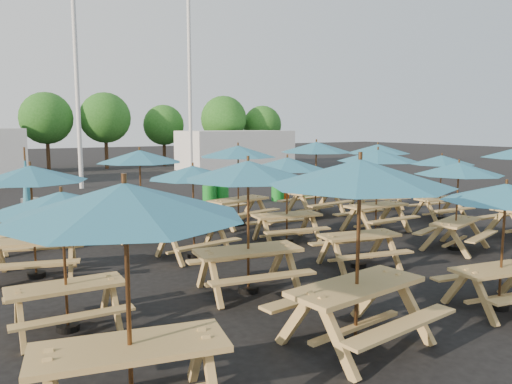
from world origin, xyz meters
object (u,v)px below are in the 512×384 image
picnic_unit_10 (287,168)px  picnic_unit_15 (316,151)px  picnic_unit_7 (140,161)px  waste_bin_3 (278,190)px  waste_bin_5 (306,189)px  picnic_unit_1 (62,209)px  waste_bin_4 (283,189)px  picnic_unit_11 (238,155)px  picnic_unit_3 (28,206)px  picnic_unit_0 (125,213)px  waste_bin_0 (30,212)px  picnic_unit_19 (378,152)px  picnic_unit_18 (442,163)px  picnic_unit_2 (31,179)px  picnic_unit_6 (193,177)px  picnic_unit_9 (361,179)px  picnic_unit_13 (459,173)px  picnic_unit_8 (506,199)px  waste_bin_2 (222,195)px  picnic_unit_5 (248,177)px  picnic_unit_14 (378,160)px  waste_bin_1 (209,196)px  picnic_unit_4 (360,182)px

picnic_unit_10 → picnic_unit_15: (2.98, 2.64, 0.23)m
picnic_unit_7 → waste_bin_3: bearing=25.8°
picnic_unit_15 → waste_bin_5: (2.06, 3.25, -1.72)m
picnic_unit_1 → waste_bin_4: 13.55m
picnic_unit_11 → waste_bin_3: 5.38m
picnic_unit_3 → picnic_unit_10: (5.60, -2.84, 0.89)m
picnic_unit_0 → waste_bin_0: picnic_unit_0 is taller
picnic_unit_10 → waste_bin_0: bearing=141.9°
picnic_unit_19 → waste_bin_0: size_ratio=3.42×
picnic_unit_10 → waste_bin_4: bearing=66.2°
picnic_unit_11 → waste_bin_3: size_ratio=3.42×
picnic_unit_19 → waste_bin_0: picnic_unit_19 is taller
picnic_unit_11 → waste_bin_0: 6.38m
waste_bin_4 → picnic_unit_0: bearing=-130.0°
picnic_unit_1 → waste_bin_5: 14.02m
waste_bin_3 → picnic_unit_0: bearing=-129.4°
picnic_unit_15 → picnic_unit_18: (2.93, -2.55, -0.35)m
picnic_unit_2 → waste_bin_3: size_ratio=3.25×
picnic_unit_6 → waste_bin_5: picnic_unit_6 is taller
picnic_unit_18 → waste_bin_0: 12.56m
picnic_unit_9 → picnic_unit_0: bearing=-142.0°
picnic_unit_6 → waste_bin_4: 9.32m
picnic_unit_13 → waste_bin_4: 9.08m
picnic_unit_8 → picnic_unit_15: size_ratio=0.87×
picnic_unit_8 → waste_bin_3: 12.19m
picnic_unit_2 → picnic_unit_3: (0.23, 2.72, -0.92)m
picnic_unit_11 → picnic_unit_13: size_ratio=1.08×
waste_bin_4 → waste_bin_2: bearing=-176.1°
picnic_unit_0 → waste_bin_0: size_ratio=3.45×
picnic_unit_1 → picnic_unit_8: picnic_unit_8 is taller
picnic_unit_5 → waste_bin_0: 9.07m
picnic_unit_5 → picnic_unit_10: bearing=53.9°
picnic_unit_9 → picnic_unit_18: (5.91, 2.70, -0.07)m
picnic_unit_13 → waste_bin_0: picnic_unit_13 is taller
picnic_unit_14 → waste_bin_1: 6.71m
picnic_unit_11 → waste_bin_0: (-5.23, 3.26, -1.67)m
picnic_unit_4 → picnic_unit_8: bearing=-11.2°
picnic_unit_7 → picnic_unit_11: (2.95, 0.05, 0.05)m
picnic_unit_11 → picnic_unit_15: size_ratio=1.05×
picnic_unit_6 → picnic_unit_18: (8.49, 0.18, -0.04)m
picnic_unit_8 → picnic_unit_10: picnic_unit_10 is taller
picnic_unit_3 → picnic_unit_14: (8.44, -3.08, 1.01)m
picnic_unit_7 → waste_bin_5: 8.81m
picnic_unit_4 → picnic_unit_9: size_ratio=1.14×
picnic_unit_0 → waste_bin_4: bearing=62.1°
picnic_unit_10 → picnic_unit_15: 3.98m
picnic_unit_7 → picnic_unit_14: bearing=-27.4°
picnic_unit_10 → waste_bin_0: size_ratio=3.02×
picnic_unit_13 → picnic_unit_19: 5.93m
picnic_unit_9 → picnic_unit_11: 5.15m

